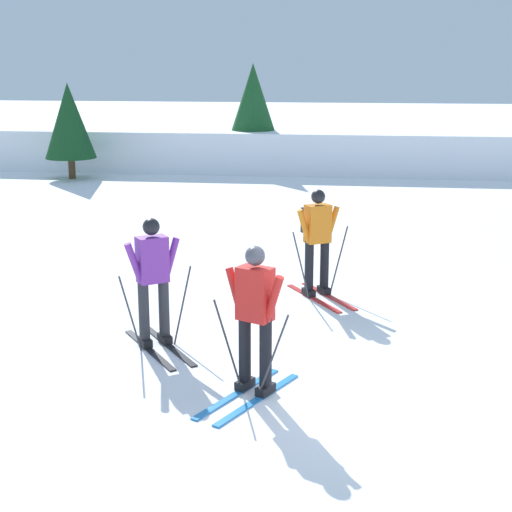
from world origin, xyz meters
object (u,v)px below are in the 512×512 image
(skier_red, at_px, (255,316))
(conifer_far_left, at_px, (69,121))
(conifer_far_right, at_px, (253,104))
(skier_orange, at_px, (317,237))
(skier_purple, at_px, (153,279))

(skier_red, height_order, conifer_far_left, conifer_far_left)
(conifer_far_left, distance_m, conifer_far_right, 6.03)
(conifer_far_right, bearing_deg, skier_orange, -78.51)
(skier_orange, bearing_deg, skier_red, -97.27)
(skier_orange, xyz_separation_m, conifer_far_left, (-8.27, 11.43, 0.85))
(skier_red, bearing_deg, skier_orange, 82.73)
(skier_purple, bearing_deg, conifer_far_right, 93.02)
(skier_purple, xyz_separation_m, conifer_far_left, (-6.29, 13.95, 0.89))
(skier_orange, relative_size, conifer_far_left, 0.58)
(skier_red, height_order, skier_purple, same)
(skier_red, height_order, conifer_far_right, conifer_far_right)
(skier_orange, height_order, conifer_far_left, conifer_far_left)
(skier_orange, distance_m, skier_purple, 3.20)
(skier_red, bearing_deg, conifer_far_left, 117.01)
(skier_red, xyz_separation_m, skier_purple, (-1.49, 1.32, 0.00))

